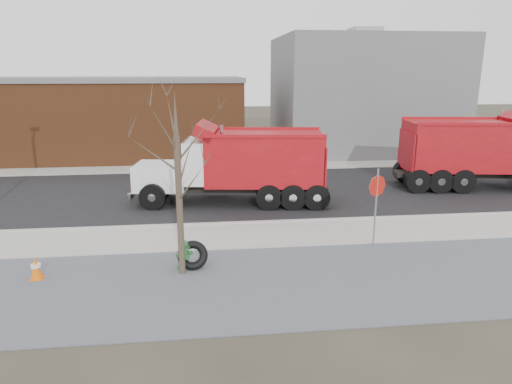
{
  "coord_description": "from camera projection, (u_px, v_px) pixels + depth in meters",
  "views": [
    {
      "loc": [
        -2.44,
        -14.9,
        5.71
      ],
      "look_at": [
        -0.65,
        1.06,
        1.4
      ],
      "focal_mm": 32.0,
      "sensor_mm": 36.0,
      "label": 1
    }
  ],
  "objects": [
    {
      "name": "ground",
      "position": [
        278.0,
        238.0,
        16.04
      ],
      "size": [
        120.0,
        120.0,
        0.0
      ],
      "primitive_type": "plane",
      "color": "#383328",
      "rests_on": "ground"
    },
    {
      "name": "dump_truck_red_b",
      "position": [
        240.0,
        163.0,
        19.76
      ],
      "size": [
        8.47,
        3.32,
        3.54
      ],
      "rotation": [
        0.0,
        0.0,
        3.02
      ],
      "color": "black",
      "rests_on": "ground"
    },
    {
      "name": "dump_truck_red_a",
      "position": [
        486.0,
        150.0,
        22.33
      ],
      "size": [
        9.44,
        3.7,
        3.75
      ],
      "rotation": [
        0.0,
        0.0,
        -0.14
      ],
      "color": "black",
      "rests_on": "ground"
    },
    {
      "name": "gravel_verge",
      "position": [
        297.0,
        281.0,
        12.68
      ],
      "size": [
        60.0,
        5.0,
        0.03
      ],
      "primitive_type": "cube",
      "color": "gray",
      "rests_on": "ground"
    },
    {
      "name": "traffic_cone_far",
      "position": [
        36.0,
        268.0,
        12.76
      ],
      "size": [
        0.35,
        0.35,
        0.67
      ],
      "color": "#FC6707",
      "rests_on": "ground"
    },
    {
      "name": "truck_tire",
      "position": [
        193.0,
        255.0,
        13.5
      ],
      "size": [
        0.91,
        0.73,
        0.88
      ],
      "color": "black",
      "rests_on": "ground"
    },
    {
      "name": "fire_hydrant",
      "position": [
        185.0,
        255.0,
        13.46
      ],
      "size": [
        0.5,
        0.5,
        0.9
      ],
      "rotation": [
        0.0,
        0.0,
        0.43
      ],
      "color": "#2A6F36",
      "rests_on": "ground"
    },
    {
      "name": "building_grey",
      "position": [
        361.0,
        94.0,
        33.25
      ],
      "size": [
        12.0,
        10.0,
        8.0
      ],
      "color": "slate",
      "rests_on": "ground"
    },
    {
      "name": "road",
      "position": [
        257.0,
        191.0,
        22.09
      ],
      "size": [
        60.0,
        9.4,
        0.02
      ],
      "primitive_type": "cube",
      "color": "black",
      "rests_on": "ground"
    },
    {
      "name": "bare_tree",
      "position": [
        178.0,
        162.0,
        12.35
      ],
      "size": [
        3.2,
        3.2,
        5.2
      ],
      "color": "#382D23",
      "rests_on": "ground"
    },
    {
      "name": "stop_sign",
      "position": [
        377.0,
        194.0,
        14.71
      ],
      "size": [
        0.67,
        0.34,
        2.68
      ],
      "rotation": [
        0.0,
        0.0,
        0.05
      ],
      "color": "gray",
      "rests_on": "ground"
    },
    {
      "name": "far_sidewalk",
      "position": [
        246.0,
        167.0,
        27.55
      ],
      "size": [
        60.0,
        2.0,
        0.06
      ],
      "primitive_type": "cube",
      "color": "#9E9B93",
      "rests_on": "ground"
    },
    {
      "name": "sidewalk",
      "position": [
        276.0,
        234.0,
        16.28
      ],
      "size": [
        60.0,
        2.5,
        0.06
      ],
      "primitive_type": "cube",
      "color": "#9E9B93",
      "rests_on": "ground"
    },
    {
      "name": "curb",
      "position": [
        271.0,
        222.0,
        17.52
      ],
      "size": [
        60.0,
        0.15,
        0.11
      ],
      "primitive_type": "cube",
      "color": "#9E9B93",
      "rests_on": "ground"
    },
    {
      "name": "building_brick",
      "position": [
        91.0,
        117.0,
        30.6
      ],
      "size": [
        20.2,
        8.2,
        5.3
      ],
      "color": "brown",
      "rests_on": "ground"
    }
  ]
}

